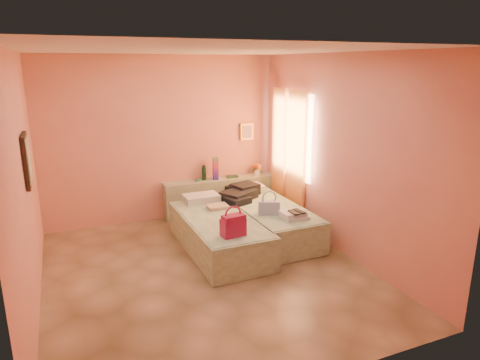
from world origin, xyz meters
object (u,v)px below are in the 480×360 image
Objects in this scene: towel_stack at (295,215)px; bed_right at (268,221)px; headboard_ledge at (220,196)px; flower_vase at (257,168)px; water_bottle at (204,173)px; green_book at (232,177)px; bed_left at (219,234)px; blue_handbag at (269,208)px; magenta_handbag at (233,225)px.

bed_right is at bearing 98.69° from towel_stack.
headboard_ledge is 0.86m from flower_vase.
water_bottle is (-0.61, 1.34, 0.53)m from bed_right.
green_book reaches higher than towel_stack.
green_book is (0.53, -0.04, -0.11)m from water_bottle.
bed_left is 5.71× the size of towel_stack.
water_bottle reaches higher than bed_left.
magenta_handbag is at bearing -122.96° from blue_handbag.
bed_right is 6.37× the size of blue_handbag.
flower_vase is at bearing 47.72° from bed_left.
bed_left is at bearing -111.22° from headboard_ledge.
green_book is at bearing 92.84° from bed_right.
water_bottle is at bearing 176.98° from flower_vase.
bed_left is 7.85× the size of water_bottle.
magenta_handbag reaches higher than headboard_ledge.
bed_right is 1.37m from magenta_handbag.
water_bottle is 0.82× the size of magenta_handbag.
bed_left and bed_right have the same top height.
towel_stack is (0.10, -0.65, 0.30)m from bed_right.
bed_left is 0.92m from bed_right.
green_book is (0.82, 1.50, 0.42)m from bed_left.
towel_stack is at bearing -24.78° from bed_left.
bed_right is 6.47× the size of magenta_handbag.
magenta_handbag reaches higher than blue_handbag.
bed_left is 0.80m from magenta_handbag.
bed_right is at bearing -107.97° from flower_vase.
water_bottle is 1.30× the size of green_book.
green_book is (0.24, -0.00, 0.34)m from headboard_ledge.
water_bottle is 0.54m from green_book.
flower_vase is (0.50, -0.01, 0.11)m from green_book.
water_bottle is at bearing 78.50° from bed_left.
bed_left is 10.21× the size of green_book.
magenta_handbag is at bearing -95.32° from bed_left.
green_book is at bearing -0.82° from headboard_ledge.
flower_vase is (1.02, -0.05, 0.00)m from water_bottle.
green_book is 1.64m from blue_handbag.
blue_handbag is (-0.16, -0.34, 0.35)m from bed_right.
flower_vase is 0.73× the size of towel_stack.
blue_handbag is 0.40m from towel_stack.
bed_left is 1.65m from water_bottle.
flower_vase reaches higher than towel_stack.
headboard_ledge is 1.61m from bed_left.
flower_vase reaches higher than water_bottle.
bed_right is 0.72m from towel_stack.
bed_left is 0.83m from blue_handbag.
water_bottle is (-0.29, 0.04, 0.45)m from headboard_ledge.
headboard_ledge is 6.63× the size of magenta_handbag.
towel_stack is at bearing -77.93° from headboard_ledge.
magenta_handbag is 1.09m from towel_stack.
towel_stack is (0.42, -1.95, 0.23)m from headboard_ledge.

